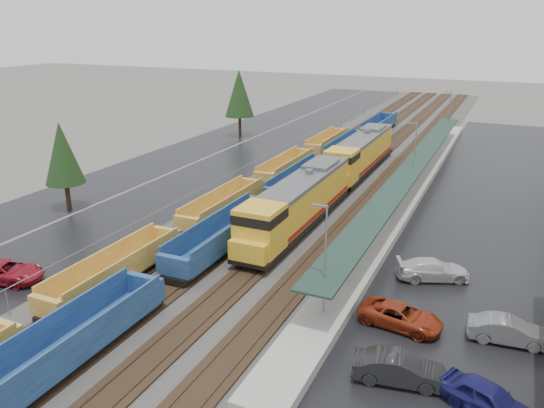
{
  "coord_description": "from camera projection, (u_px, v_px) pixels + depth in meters",
  "views": [
    {
      "loc": [
        18.95,
        -8.6,
        18.44
      ],
      "look_at": [
        -0.83,
        34.61,
        2.0
      ],
      "focal_mm": 35.0,
      "sensor_mm": 36.0,
      "label": 1
    }
  ],
  "objects": [
    {
      "name": "west_parking_lot",
      "position": [
        256.0,
        153.0,
        78.33
      ],
      "size": [
        10.0,
        160.0,
        0.02
      ],
      "primitive_type": "cube",
      "color": "black",
      "rests_on": "ground"
    },
    {
      "name": "parked_car_east_a",
      "position": [
        399.0,
        369.0,
        28.32
      ],
      "size": [
        2.56,
        5.18,
        1.63
      ],
      "primitive_type": "imported",
      "rotation": [
        0.0,
        0.0,
        1.75
      ],
      "color": "black",
      "rests_on": "ground"
    },
    {
      "name": "locomotive_trail",
      "position": [
        360.0,
        154.0,
        66.46
      ],
      "size": [
        3.35,
        22.05,
        4.99
      ],
      "color": "black",
      "rests_on": "ground"
    },
    {
      "name": "locomotive_lead",
      "position": [
        297.0,
        204.0,
        48.42
      ],
      "size": [
        3.35,
        22.05,
        4.99
      ],
      "color": "black",
      "rests_on": "ground"
    },
    {
      "name": "east_commuter_lot",
      "position": [
        501.0,
        204.0,
        56.36
      ],
      "size": [
        16.0,
        100.0,
        0.02
      ],
      "primitive_type": "cube",
      "color": "black",
      "rests_on": "ground"
    },
    {
      "name": "well_string_blue",
      "position": [
        269.0,
        204.0,
        52.64
      ],
      "size": [
        2.84,
        106.32,
        2.52
      ],
      "color": "navy",
      "rests_on": "ground"
    },
    {
      "name": "tree_west_near",
      "position": [
        62.0,
        153.0,
        53.4
      ],
      "size": [
        3.96,
        3.96,
        9.0
      ],
      "color": "#332316",
      "rests_on": "ground"
    },
    {
      "name": "parked_car_east_c",
      "position": [
        433.0,
        270.0,
        39.74
      ],
      "size": [
        4.16,
        5.81,
        1.56
      ],
      "primitive_type": "imported",
      "rotation": [
        0.0,
        0.0,
        1.98
      ],
      "color": "silver",
      "rests_on": "ground"
    },
    {
      "name": "station_platform",
      "position": [
        412.0,
        187.0,
        59.87
      ],
      "size": [
        3.0,
        80.0,
        8.0
      ],
      "color": "#9E9B93",
      "rests_on": "ground"
    },
    {
      "name": "parked_car_east_b",
      "position": [
        401.0,
        316.0,
        33.58
      ],
      "size": [
        3.14,
        5.55,
        1.46
      ],
      "primitive_type": "imported",
      "rotation": [
        0.0,
        0.0,
        1.43
      ],
      "color": "maroon",
      "rests_on": "ground"
    },
    {
      "name": "tree_west_far",
      "position": [
        239.0,
        93.0,
        87.74
      ],
      "size": [
        4.84,
        4.84,
        11.0
      ],
      "color": "#332316",
      "rests_on": "ground"
    },
    {
      "name": "ballast_strip",
      "position": [
        355.0,
        163.0,
        72.42
      ],
      "size": [
        20.0,
        160.0,
        0.08
      ],
      "primitive_type": "cube",
      "color": "#302D2B",
      "rests_on": "ground"
    },
    {
      "name": "west_road",
      "position": [
        199.0,
        146.0,
        82.26
      ],
      "size": [
        9.0,
        160.0,
        0.02
      ],
      "primitive_type": "cube",
      "color": "black",
      "rests_on": "ground"
    },
    {
      "name": "parked_car_east_d",
      "position": [
        488.0,
        400.0,
        26.06
      ],
      "size": [
        3.66,
        5.15,
        1.63
      ],
      "primitive_type": "imported",
      "rotation": [
        0.0,
        0.0,
        1.16
      ],
      "color": "#161753",
      "rests_on": "ground"
    },
    {
      "name": "well_string_yellow",
      "position": [
        178.0,
        234.0,
        45.52
      ],
      "size": [
        2.55,
        92.92,
        2.26
      ],
      "color": "#B97D33",
      "rests_on": "ground"
    },
    {
      "name": "chainlink_fence",
      "position": [
        286.0,
        148.0,
        74.3
      ],
      "size": [
        0.08,
        160.04,
        2.02
      ],
      "color": "gray",
      "rests_on": "ground"
    },
    {
      "name": "trackbed",
      "position": [
        355.0,
        162.0,
        72.38
      ],
      "size": [
        14.6,
        160.0,
        0.22
      ],
      "color": "black",
      "rests_on": "ground"
    },
    {
      "name": "parked_car_east_e",
      "position": [
        509.0,
        331.0,
        31.88
      ],
      "size": [
        2.12,
        4.88,
        1.56
      ],
      "primitive_type": "imported",
      "rotation": [
        0.0,
        0.0,
        1.67
      ],
      "color": "slate",
      "rests_on": "ground"
    },
    {
      "name": "parked_car_west_c",
      "position": [
        6.0,
        272.0,
        39.44
      ],
      "size": [
        3.87,
        6.08,
        1.56
      ],
      "primitive_type": "imported",
      "rotation": [
        0.0,
        0.0,
        1.82
      ],
      "color": "maroon",
      "rests_on": "ground"
    }
  ]
}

